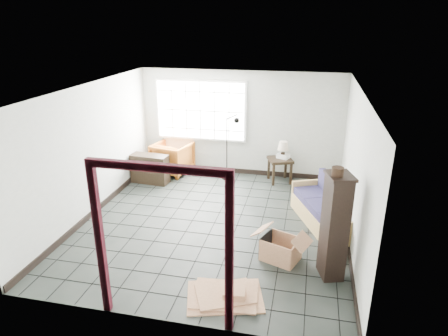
% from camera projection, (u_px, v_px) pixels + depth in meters
% --- Properties ---
extents(ground, '(5.50, 5.50, 0.00)m').
position_uv_depth(ground, '(215.00, 223.00, 7.79)').
color(ground, black).
rests_on(ground, ground).
extents(room_shell, '(5.02, 5.52, 2.61)m').
position_uv_depth(room_shell, '(214.00, 140.00, 7.23)').
color(room_shell, '#ABB1AA').
rests_on(room_shell, ground).
extents(window_panel, '(2.32, 0.08, 1.52)m').
position_uv_depth(window_panel, '(201.00, 110.00, 9.90)').
color(window_panel, silver).
rests_on(window_panel, ground).
extents(doorway_trim, '(1.80, 0.08, 2.20)m').
position_uv_depth(doorway_trim, '(161.00, 227.00, 4.84)').
color(doorway_trim, '#3E0E18').
rests_on(doorway_trim, ground).
extents(futon_sofa, '(1.42, 2.04, 0.85)m').
position_uv_depth(futon_sofa, '(330.00, 211.00, 7.59)').
color(futon_sofa, '#A98A4C').
rests_on(futon_sofa, ground).
extents(armchair, '(1.02, 0.98, 0.89)m').
position_uv_depth(armchair, '(173.00, 156.00, 10.17)').
color(armchair, '#9C5816').
rests_on(armchair, ground).
extents(side_table, '(0.70, 0.70, 0.59)m').
position_uv_depth(side_table, '(280.00, 163.00, 9.60)').
color(side_table, black).
rests_on(side_table, ground).
extents(table_lamp, '(0.32, 0.32, 0.41)m').
position_uv_depth(table_lamp, '(283.00, 147.00, 9.51)').
color(table_lamp, black).
rests_on(table_lamp, side_table).
extents(projector, '(0.34, 0.30, 0.10)m').
position_uv_depth(projector, '(283.00, 156.00, 9.59)').
color(projector, silver).
rests_on(projector, side_table).
extents(floor_lamp, '(0.47, 0.29, 1.65)m').
position_uv_depth(floor_lamp, '(231.00, 145.00, 9.59)').
color(floor_lamp, black).
rests_on(floor_lamp, ground).
extents(console_shelf, '(0.92, 0.42, 0.70)m').
position_uv_depth(console_shelf, '(150.00, 169.00, 9.60)').
color(console_shelf, black).
rests_on(console_shelf, ground).
extents(tall_shelf, '(0.47, 0.54, 1.68)m').
position_uv_depth(tall_shelf, '(335.00, 226.00, 5.93)').
color(tall_shelf, black).
rests_on(tall_shelf, ground).
extents(pot, '(0.19, 0.19, 0.13)m').
position_uv_depth(pot, '(338.00, 172.00, 5.57)').
color(pot, black).
rests_on(pot, tall_shelf).
extents(open_box, '(1.03, 0.76, 0.53)m').
position_uv_depth(open_box, '(281.00, 249.00, 6.57)').
color(open_box, '#936547').
rests_on(open_box, ground).
extents(cardboard_pile, '(1.23, 1.02, 0.16)m').
position_uv_depth(cardboard_pile, '(226.00, 295.00, 5.70)').
color(cardboard_pile, '#936547').
rests_on(cardboard_pile, ground).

